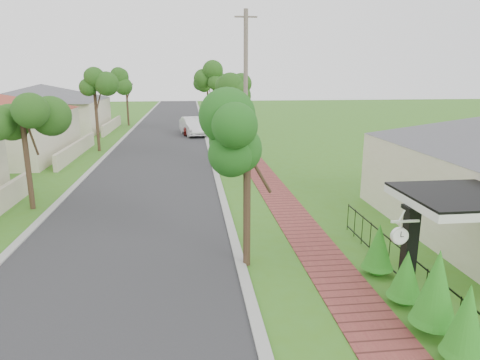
{
  "coord_description": "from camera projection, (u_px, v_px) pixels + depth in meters",
  "views": [
    {
      "loc": [
        -0.73,
        -10.27,
        5.61
      ],
      "look_at": [
        1.16,
        6.02,
        1.5
      ],
      "focal_mm": 32.0,
      "sensor_mm": 36.0,
      "label": 1
    }
  ],
  "objects": [
    {
      "name": "street_trees",
      "position": [
        164.0,
        86.0,
        35.78
      ],
      "size": [
        10.7,
        37.65,
        5.89
      ],
      "color": "#382619",
      "rests_on": "ground"
    },
    {
      "name": "picket_fence",
      "position": [
        400.0,
        263.0,
        11.76
      ],
      "size": [
        0.03,
        8.02,
        1.0
      ],
      "color": "black",
      "rests_on": "ground"
    },
    {
      "name": "parked_car_red",
      "position": [
        193.0,
        126.0,
        40.47
      ],
      "size": [
        1.82,
        4.45,
        1.51
      ],
      "primitive_type": "imported",
      "rotation": [
        0.0,
        0.0,
        0.01
      ],
      "color": "maroon",
      "rests_on": "ground"
    },
    {
      "name": "sidewalk",
      "position": [
        246.0,
        153.0,
        30.97
      ],
      "size": [
        1.5,
        120.0,
        0.03
      ],
      "primitive_type": "cube",
      "color": "brown",
      "rests_on": "ground"
    },
    {
      "name": "near_tree",
      "position": [
        247.0,
        140.0,
        11.96
      ],
      "size": [
        1.86,
        1.86,
        4.77
      ],
      "color": "#382619",
      "rests_on": "ground"
    },
    {
      "name": "road",
      "position": [
        159.0,
        155.0,
        30.28
      ],
      "size": [
        7.0,
        120.0,
        0.02
      ],
      "primitive_type": "cube",
      "color": "#28282B",
      "rests_on": "ground"
    },
    {
      "name": "hedge_row",
      "position": [
        420.0,
        285.0,
        9.89
      ],
      "size": [
        0.89,
        4.7,
        2.02
      ],
      "color": "#16711B",
      "rests_on": "ground"
    },
    {
      "name": "parked_car_white",
      "position": [
        193.0,
        126.0,
        39.46
      ],
      "size": [
        2.75,
        5.27,
        1.65
      ],
      "primitive_type": "imported",
      "rotation": [
        0.0,
        0.0,
        0.21
      ],
      "color": "white",
      "rests_on": "ground"
    },
    {
      "name": "station_clock",
      "position": [
        400.0,
        235.0,
        9.97
      ],
      "size": [
        0.69,
        0.13,
        0.58
      ],
      "color": "white",
      "rests_on": "ground"
    },
    {
      "name": "kerb_right",
      "position": [
        211.0,
        153.0,
        30.68
      ],
      "size": [
        0.3,
        120.0,
        0.1
      ],
      "primitive_type": "cube",
      "color": "#9E9E99",
      "rests_on": "ground"
    },
    {
      "name": "kerb_left",
      "position": [
        106.0,
        156.0,
        29.87
      ],
      "size": [
        0.3,
        120.0,
        0.1
      ],
      "primitive_type": "cube",
      "color": "#9E9E99",
      "rests_on": "ground"
    },
    {
      "name": "ground",
      "position": [
        223.0,
        291.0,
        11.34
      ],
      "size": [
        160.0,
        160.0,
        0.0
      ],
      "primitive_type": "plane",
      "color": "#3E731B",
      "rests_on": "ground"
    },
    {
      "name": "porch_post",
      "position": [
        408.0,
        259.0,
        10.61
      ],
      "size": [
        0.48,
        0.48,
        2.52
      ],
      "color": "black",
      "rests_on": "ground"
    },
    {
      "name": "utility_pole",
      "position": [
        246.0,
        94.0,
        23.21
      ],
      "size": [
        1.2,
        0.24,
        8.86
      ],
      "color": "#74645A",
      "rests_on": "ground"
    },
    {
      "name": "far_house_grey",
      "position": [
        44.0,
        107.0,
        41.86
      ],
      "size": [
        15.56,
        15.56,
        4.6
      ],
      "color": "beige",
      "rests_on": "ground"
    }
  ]
}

